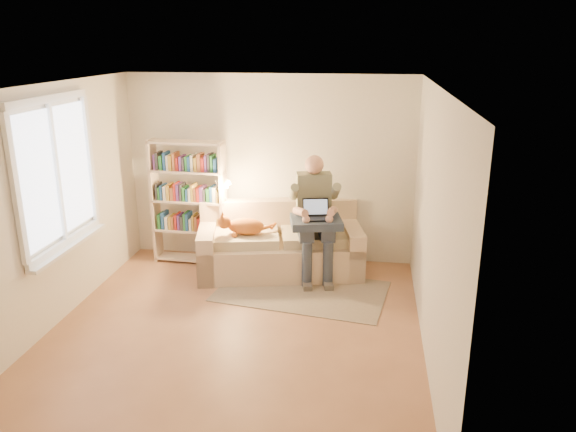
% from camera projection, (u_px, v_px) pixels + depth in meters
% --- Properties ---
extents(floor, '(4.50, 4.50, 0.00)m').
position_uv_depth(floor, '(234.00, 332.00, 6.08)').
color(floor, '#976344').
rests_on(floor, ground).
extents(ceiling, '(4.00, 4.50, 0.02)m').
position_uv_depth(ceiling, '(227.00, 87.00, 5.30)').
color(ceiling, white).
rests_on(ceiling, wall_back).
extents(wall_left, '(0.02, 4.50, 2.60)m').
position_uv_depth(wall_left, '(48.00, 209.00, 5.97)').
color(wall_left, silver).
rests_on(wall_left, floor).
extents(wall_right, '(0.02, 4.50, 2.60)m').
position_uv_depth(wall_right, '(433.00, 227.00, 5.41)').
color(wall_right, silver).
rests_on(wall_right, floor).
extents(wall_back, '(4.00, 0.02, 2.60)m').
position_uv_depth(wall_back, '(270.00, 169.00, 7.81)').
color(wall_back, silver).
rests_on(wall_back, floor).
extents(wall_front, '(4.00, 0.02, 2.60)m').
position_uv_depth(wall_front, '(146.00, 324.00, 3.57)').
color(wall_front, silver).
rests_on(wall_front, floor).
extents(window, '(0.12, 1.52, 1.69)m').
position_uv_depth(window, '(61.00, 198.00, 6.13)').
color(window, white).
rests_on(window, wall_left).
extents(sofa, '(2.31, 1.40, 0.92)m').
position_uv_depth(sofa, '(280.00, 248.00, 7.60)').
color(sofa, beige).
rests_on(sofa, floor).
extents(person, '(0.58, 0.79, 1.60)m').
position_uv_depth(person, '(315.00, 211.00, 7.30)').
color(person, gray).
rests_on(person, sofa).
extents(cat, '(0.71, 0.36, 0.27)m').
position_uv_depth(cat, '(240.00, 226.00, 7.32)').
color(cat, orange).
rests_on(cat, sofa).
extents(blanket, '(0.73, 0.65, 0.10)m').
position_uv_depth(blanket, '(320.00, 222.00, 7.18)').
color(blanket, '#2A364A').
rests_on(blanket, person).
extents(laptop, '(0.39, 0.36, 0.28)m').
position_uv_depth(laptop, '(320.00, 213.00, 7.16)').
color(laptop, black).
rests_on(laptop, blanket).
extents(bookshelf, '(1.15, 0.36, 1.74)m').
position_uv_depth(bookshelf, '(189.00, 196.00, 7.73)').
color(bookshelf, beige).
rests_on(bookshelf, floor).
extents(rug, '(2.24, 1.54, 0.01)m').
position_uv_depth(rug, '(302.00, 291.00, 7.05)').
color(rug, gray).
rests_on(rug, floor).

